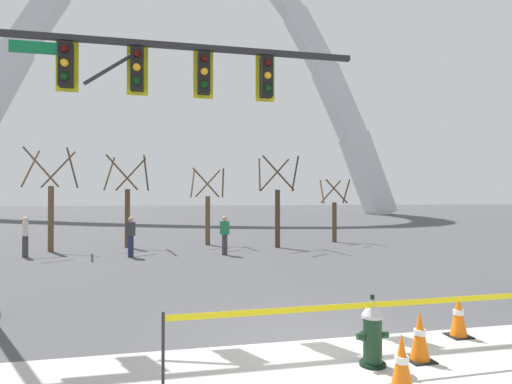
{
  "coord_description": "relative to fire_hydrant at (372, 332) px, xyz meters",
  "views": [
    {
      "loc": [
        -2.39,
        -6.63,
        2.35
      ],
      "look_at": [
        0.14,
        5.0,
        2.5
      ],
      "focal_mm": 29.92,
      "sensor_mm": 36.0,
      "label": 1
    }
  ],
  "objects": [
    {
      "name": "traffic_cone_mid_sidewalk",
      "position": [
        2.01,
        0.82,
        -0.11
      ],
      "size": [
        0.36,
        0.36,
        0.73
      ],
      "color": "black",
      "rests_on": "ground"
    },
    {
      "name": "traffic_cone_curb_edge",
      "position": [
        0.75,
        0.01,
        -0.11
      ],
      "size": [
        0.36,
        0.36,
        0.73
      ],
      "color": "black",
      "rests_on": "ground"
    },
    {
      "name": "pedestrian_walking_right",
      "position": [
        -8.15,
        12.81,
        0.35
      ],
      "size": [
        0.29,
        0.38,
        1.59
      ],
      "color": "#38383D",
      "rests_on": "ground"
    },
    {
      "name": "tree_left_mid",
      "position": [
        -4.51,
        15.38,
        1.45
      ],
      "size": [
        1.98,
        2.0,
        4.31
      ],
      "color": "brown",
      "rests_on": "ground"
    },
    {
      "name": "monument_arch",
      "position": [
        -0.46,
        49.66,
        17.14
      ],
      "size": [
        58.73,
        3.3,
        39.72
      ],
      "color": "silver",
      "rests_on": "ground"
    },
    {
      "name": "pedestrian_standing_center",
      "position": [
        -0.4,
        11.81,
        0.35
      ],
      "size": [
        0.39,
        0.35,
        1.59
      ],
      "color": "#38383D",
      "rests_on": "ground"
    },
    {
      "name": "tree_center_left",
      "position": [
        -0.71,
        15.66,
        1.22
      ],
      "size": [
        1.76,
        1.77,
        3.79
      ],
      "color": "brown",
      "rests_on": "ground"
    },
    {
      "name": "tree_far_left",
      "position": [
        -7.63,
        14.47,
        1.52
      ],
      "size": [
        2.06,
        2.07,
        4.47
      ],
      "color": "brown",
      "rests_on": "ground"
    },
    {
      "name": "traffic_cone_by_hydrant",
      "position": [
        -0.07,
        -0.86,
        -0.11
      ],
      "size": [
        0.36,
        0.36,
        0.73
      ],
      "color": "black",
      "rests_on": "ground"
    },
    {
      "name": "tree_center_right",
      "position": [
        2.38,
        13.85,
        1.43
      ],
      "size": [
        1.96,
        1.98,
        4.26
      ],
      "color": "#473323",
      "rests_on": "ground"
    },
    {
      "name": "caution_tape_barrier",
      "position": [
        0.26,
        -0.06,
        0.2
      ],
      "size": [
        6.26,
        0.18,
        0.94
      ],
      "color": "#232326",
      "rests_on": "ground"
    },
    {
      "name": "tree_right_mid",
      "position": [
        5.96,
        15.61,
        1.0
      ],
      "size": [
        1.54,
        1.55,
        3.3
      ],
      "color": "brown",
      "rests_on": "ground"
    },
    {
      "name": "traffic_signal_gantry",
      "position": [
        -3.82,
        3.77,
        3.94
      ],
      "size": [
        7.82,
        0.44,
        6.0
      ],
      "color": "#232326",
      "rests_on": "ground"
    },
    {
      "name": "fire_hydrant",
      "position": [
        0.0,
        0.0,
        0.0
      ],
      "size": [
        0.46,
        0.48,
        0.99
      ],
      "color": "black",
      "rests_on": "ground"
    },
    {
      "name": "pedestrian_walking_left",
      "position": [
        -4.1,
        11.93,
        0.35
      ],
      "size": [
        0.34,
        0.39,
        1.59
      ],
      "color": "#232847",
      "rests_on": "ground"
    },
    {
      "name": "ground_plane",
      "position": [
        -0.46,
        1.15,
        -0.47
      ],
      "size": [
        240.0,
        240.0,
        0.0
      ],
      "primitive_type": "plane",
      "color": "#474749"
    }
  ]
}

